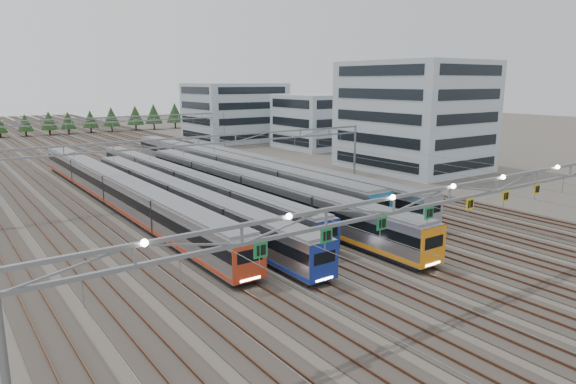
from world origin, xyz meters
TOP-DOWN VIEW (x-y plane):
  - ground at (0.00, 0.00)m, footprint 400.00×400.00m
  - track_bed at (0.00, 100.00)m, footprint 54.00×260.00m
  - train_a at (-11.25, 40.23)m, footprint 2.92×63.60m
  - train_b at (-6.75, 31.36)m, footprint 2.70×51.98m
  - train_c at (-2.25, 40.34)m, footprint 2.59×60.16m
  - train_d at (2.25, 30.40)m, footprint 2.93×55.24m
  - train_e at (6.75, 45.07)m, footprint 3.17×64.17m
  - train_f at (11.25, 37.02)m, footprint 2.86×53.83m
  - gantry_near at (-0.05, -0.12)m, footprint 56.36×0.61m
  - gantry_mid at (0.00, 40.00)m, footprint 56.36×0.36m
  - gantry_far at (0.00, 85.00)m, footprint 56.36×0.36m
  - depot_bldg_south at (39.70, 38.04)m, footprint 18.00×22.00m
  - depot_bldg_mid at (43.38, 70.01)m, footprint 14.00×16.00m
  - depot_bldg_north at (36.05, 93.85)m, footprint 22.00×18.00m
  - treeline at (2.25, 135.89)m, footprint 100.10×5.60m

SIDE VIEW (x-z plane):
  - ground at x=0.00m, z-range 0.00..0.00m
  - track_bed at x=0.00m, z-range -1.22..4.20m
  - train_c at x=-2.25m, z-range 0.25..3.62m
  - train_b at x=-6.75m, z-range 0.25..3.77m
  - train_f at x=11.25m, z-range 0.25..3.98m
  - train_a at x=-11.25m, z-range 0.25..4.06m
  - train_d at x=2.25m, z-range 0.25..4.07m
  - train_e at x=6.75m, z-range 0.25..4.39m
  - treeline at x=2.25m, z-range 0.72..7.74m
  - depot_bldg_mid at x=43.38m, z-range 0.00..12.05m
  - gantry_mid at x=0.00m, z-range 2.39..10.39m
  - gantry_far at x=0.00m, z-range 2.39..10.39m
  - gantry_near at x=-0.05m, z-range 3.05..11.13m
  - depot_bldg_north at x=36.05m, z-range 0.00..14.47m
  - depot_bldg_south at x=39.70m, z-range 0.00..18.33m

